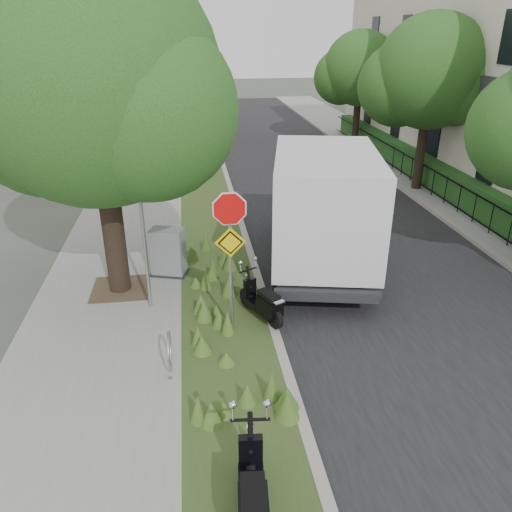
{
  "coord_description": "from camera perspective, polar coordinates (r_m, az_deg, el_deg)",
  "views": [
    {
      "loc": [
        -2.14,
        -8.58,
        6.07
      ],
      "look_at": [
        -0.72,
        1.73,
        1.3
      ],
      "focal_mm": 35.0,
      "sensor_mm": 36.0,
      "label": 1
    }
  ],
  "objects": [
    {
      "name": "footpath_far",
      "position": [
        22.09,
        20.59,
        7.28
      ],
      "size": [
        3.2,
        60.0,
        0.12
      ],
      "primitive_type": "cube",
      "color": "gray",
      "rests_on": "ground"
    },
    {
      "name": "fence_far",
      "position": [
        21.48,
        18.45,
        8.83
      ],
      "size": [
        0.04,
        24.0,
        1.0
      ],
      "color": "black",
      "rests_on": "ground"
    },
    {
      "name": "scooter_near",
      "position": [
        11.05,
        1.03,
        -5.71
      ],
      "size": [
        0.83,
        1.47,
        0.76
      ],
      "color": "black",
      "rests_on": "ground"
    },
    {
      "name": "ground",
      "position": [
        10.72,
        5.17,
        -9.95
      ],
      "size": [
        120.0,
        120.0,
        0.0
      ],
      "primitive_type": "plane",
      "color": "#4C5147",
      "rests_on": "ground"
    },
    {
      "name": "verge",
      "position": [
        19.54,
        -5.62,
        6.61
      ],
      "size": [
        2.0,
        60.0,
        0.12
      ],
      "primitive_type": "cube",
      "color": "#354F21",
      "rests_on": "ground"
    },
    {
      "name": "sign_assembly",
      "position": [
        9.92,
        -2.98,
        2.44
      ],
      "size": [
        0.94,
        0.08,
        3.22
      ],
      "color": "#A5A8AD",
      "rests_on": "ground"
    },
    {
      "name": "utility_cabinet",
      "position": [
        13.23,
        -10.02,
        0.38
      ],
      "size": [
        1.08,
        0.88,
        1.25
      ],
      "color": "#262628",
      "rests_on": "ground"
    },
    {
      "name": "far_tree_b",
      "position": [
        20.79,
        19.12,
        18.69
      ],
      "size": [
        4.83,
        4.31,
        6.56
      ],
      "color": "black",
      "rests_on": "ground"
    },
    {
      "name": "kerb_far",
      "position": [
        21.35,
        16.53,
        7.29
      ],
      "size": [
        0.2,
        60.0,
        0.13
      ],
      "primitive_type": "cube",
      "color": "#9E9991",
      "rests_on": "ground"
    },
    {
      "name": "street_tree_main",
      "position": [
        11.67,
        -18.2,
        17.26
      ],
      "size": [
        6.21,
        5.54,
        7.66
      ],
      "color": "black",
      "rests_on": "ground"
    },
    {
      "name": "bare_post",
      "position": [
        11.15,
        -12.79,
        3.26
      ],
      "size": [
        0.08,
        0.08,
        4.0
      ],
      "color": "#A5A8AD",
      "rests_on": "ground"
    },
    {
      "name": "hedge_far",
      "position": [
        21.8,
        20.13,
        8.81
      ],
      "size": [
        1.0,
        24.0,
        1.1
      ],
      "primitive_type": "cube",
      "color": "#234B1A",
      "rests_on": "footpath_far"
    },
    {
      "name": "bike_hoop",
      "position": [
        9.75,
        -9.87,
        -10.66
      ],
      "size": [
        0.06,
        0.78,
        0.77
      ],
      "color": "#A5A8AD",
      "rests_on": "ground"
    },
    {
      "name": "box_truck",
      "position": [
        13.5,
        7.66,
        6.09
      ],
      "size": [
        3.59,
        6.54,
        2.8
      ],
      "color": "#262628",
      "rests_on": "ground"
    },
    {
      "name": "road",
      "position": [
        20.21,
        7.33,
        6.98
      ],
      "size": [
        7.0,
        60.0,
        0.01
      ],
      "primitive_type": "cube",
      "color": "black",
      "rests_on": "ground"
    },
    {
      "name": "far_tree_c",
      "position": [
        28.21,
        11.67,
        19.88
      ],
      "size": [
        4.37,
        3.89,
        5.93
      ],
      "color": "black",
      "rests_on": "ground"
    },
    {
      "name": "sidewalk_near",
      "position": [
        19.64,
        -13.7,
        6.11
      ],
      "size": [
        3.5,
        60.0,
        0.12
      ],
      "primitive_type": "cube",
      "color": "gray",
      "rests_on": "ground"
    },
    {
      "name": "kerb_near",
      "position": [
        19.59,
        -2.68,
        6.77
      ],
      "size": [
        0.2,
        60.0,
        0.13
      ],
      "primitive_type": "cube",
      "color": "#9E9991",
      "rests_on": "ground"
    },
    {
      "name": "scooter_far",
      "position": [
        7.08,
        -0.37,
        -26.72
      ],
      "size": [
        0.48,
        1.84,
        0.88
      ],
      "color": "black",
      "rests_on": "ground"
    },
    {
      "name": "brick_building",
      "position": [
        31.5,
        -22.71,
        19.51
      ],
      "size": [
        9.4,
        10.4,
        8.3
      ],
      "color": "maroon",
      "rests_on": "ground"
    }
  ]
}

